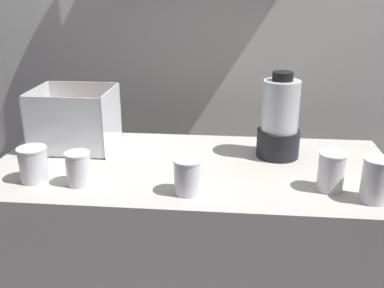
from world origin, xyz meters
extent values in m
cube|color=beige|center=(0.00, 0.00, 0.45)|extent=(1.40, 0.64, 0.90)
cube|color=silver|center=(0.00, 0.77, 1.25)|extent=(2.60, 0.04, 2.50)
cube|color=white|center=(-0.46, 0.14, 0.90)|extent=(0.29, 0.25, 0.01)
cube|color=white|center=(-0.46, 0.02, 1.01)|extent=(0.29, 0.01, 0.23)
cube|color=white|center=(-0.46, 0.27, 1.01)|extent=(0.29, 0.01, 0.23)
cube|color=white|center=(-0.61, 0.14, 1.01)|extent=(0.01, 0.25, 0.23)
cube|color=white|center=(-0.32, 0.14, 1.01)|extent=(0.01, 0.25, 0.23)
cone|color=orange|center=(-0.42, 0.16, 0.93)|extent=(0.17, 0.12, 0.03)
cone|color=orange|center=(-0.40, 0.12, 0.92)|extent=(0.13, 0.11, 0.03)
cone|color=orange|center=(-0.46, 0.15, 0.93)|extent=(0.18, 0.08, 0.03)
cone|color=orange|center=(-0.51, 0.12, 0.92)|extent=(0.14, 0.15, 0.03)
cone|color=orange|center=(-0.47, 0.17, 0.95)|extent=(0.04, 0.17, 0.03)
cone|color=orange|center=(-0.51, 0.18, 0.96)|extent=(0.15, 0.05, 0.03)
cone|color=orange|center=(-0.45, 0.13, 0.95)|extent=(0.11, 0.14, 0.02)
cone|color=orange|center=(-0.47, 0.17, 0.95)|extent=(0.15, 0.08, 0.03)
cone|color=orange|center=(-0.49, 0.13, 0.99)|extent=(0.07, 0.20, 0.04)
cylinder|color=black|center=(0.30, 0.12, 0.95)|extent=(0.15, 0.15, 0.10)
cylinder|color=silver|center=(0.30, 0.12, 1.09)|extent=(0.13, 0.13, 0.18)
cylinder|color=yellow|center=(0.30, 0.12, 1.02)|extent=(0.12, 0.12, 0.04)
cylinder|color=black|center=(0.30, 0.12, 1.20)|extent=(0.07, 0.07, 0.03)
cylinder|color=white|center=(-0.49, -0.17, 0.95)|extent=(0.09, 0.09, 0.11)
cylinder|color=red|center=(-0.49, -0.17, 0.93)|extent=(0.08, 0.08, 0.06)
cylinder|color=white|center=(-0.49, -0.17, 1.01)|extent=(0.09, 0.09, 0.01)
cylinder|color=white|center=(-0.34, -0.18, 0.95)|extent=(0.08, 0.08, 0.10)
cylinder|color=yellow|center=(-0.34, -0.18, 0.94)|extent=(0.07, 0.07, 0.08)
cylinder|color=white|center=(-0.34, -0.18, 1.00)|extent=(0.08, 0.08, 0.01)
cylinder|color=white|center=(0.01, -0.21, 0.95)|extent=(0.08, 0.08, 0.10)
cylinder|color=orange|center=(0.01, -0.21, 0.94)|extent=(0.07, 0.07, 0.09)
cylinder|color=white|center=(0.01, -0.21, 1.01)|extent=(0.08, 0.08, 0.01)
cylinder|color=white|center=(0.44, -0.15, 0.96)|extent=(0.08, 0.08, 0.11)
cylinder|color=yellow|center=(0.44, -0.15, 0.93)|extent=(0.07, 0.07, 0.07)
cylinder|color=white|center=(0.44, -0.15, 1.02)|extent=(0.08, 0.08, 0.01)
cylinder|color=white|center=(0.55, -0.21, 0.96)|extent=(0.08, 0.08, 0.13)
cylinder|color=yellow|center=(0.55, -0.21, 0.94)|extent=(0.08, 0.08, 0.09)
cylinder|color=white|center=(0.55, -0.21, 1.03)|extent=(0.09, 0.09, 0.01)
camera|label=1|loc=(0.13, -1.40, 1.51)|focal=40.86mm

